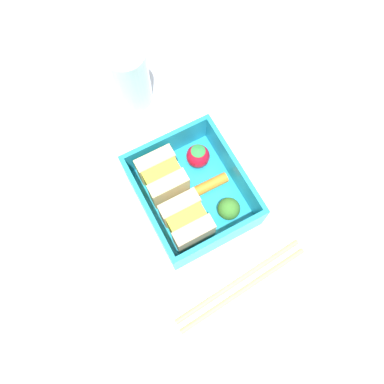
{
  "coord_description": "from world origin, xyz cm",
  "views": [
    {
      "loc": [
        -14.05,
        7.55,
        48.85
      ],
      "look_at": [
        0.0,
        0.0,
        2.7
      ],
      "focal_mm": 35.0,
      "sensor_mm": 36.0,
      "label": 1
    }
  ],
  "objects": [
    {
      "name": "drinking_glass",
      "position": [
        18.29,
        0.35,
        4.87
      ],
      "size": [
        5.47,
        5.47,
        9.74
      ],
      "primitive_type": "cylinder",
      "color": "silver",
      "rests_on": "ground_plane"
    },
    {
      "name": "ground_plane",
      "position": [
        0.0,
        0.0,
        -1.0
      ],
      "size": [
        120.0,
        120.0,
        2.0
      ],
      "primitive_type": "cube",
      "color": "silver"
    },
    {
      "name": "bento_rim",
      "position": [
        0.0,
        0.0,
        3.54
      ],
      "size": [
        15.22,
        13.11,
        4.68
      ],
      "color": "#209DBF",
      "rests_on": "bento_tray"
    },
    {
      "name": "broccoli_floret",
      "position": [
        -4.51,
        -2.83,
        3.7
      ],
      "size": [
        2.86,
        2.86,
        4.11
      ],
      "color": "#97C572",
      "rests_on": "bento_tray"
    },
    {
      "name": "sandwich_center_left",
      "position": [
        3.36,
        2.54,
        3.58
      ],
      "size": [
        5.63,
        5.09,
        4.76
      ],
      "color": "#D7C383",
      "rests_on": "bento_tray"
    },
    {
      "name": "strawberry_far_left",
      "position": [
        4.12,
        -3.13,
        2.92
      ],
      "size": [
        3.19,
        3.19,
        3.79
      ],
      "color": "red",
      "rests_on": "bento_tray"
    },
    {
      "name": "sandwich_left",
      "position": [
        -3.36,
        2.54,
        3.58
      ],
      "size": [
        5.63,
        5.09,
        4.76
      ],
      "color": "#DEB289",
      "rests_on": "bento_tray"
    },
    {
      "name": "bento_tray",
      "position": [
        0.0,
        0.0,
        0.6
      ],
      "size": [
        15.22,
        13.11,
        1.2
      ],
      "primitive_type": "cube",
      "color": "#209DBF",
      "rests_on": "ground_plane"
    },
    {
      "name": "carrot_stick_far_left",
      "position": [
        -0.03,
        -2.57,
        1.92
      ],
      "size": [
        1.49,
        5.28,
        1.44
      ],
      "primitive_type": "cylinder",
      "rotation": [
        1.57,
        0.0,
        6.27
      ],
      "color": "orange",
      "rests_on": "bento_tray"
    },
    {
      "name": "folded_napkin",
      "position": [
        0.26,
        -17.73,
        0.2
      ],
      "size": [
        13.78,
        10.99,
        0.4
      ],
      "primitive_type": "cube",
      "rotation": [
        0.0,
        0.0,
        0.16
      ],
      "color": "white",
      "rests_on": "ground_plane"
    },
    {
      "name": "chopstick_pair",
      "position": [
        -13.22,
        -0.27,
        0.35
      ],
      "size": [
        3.35,
        18.98,
        0.7
      ],
      "color": "tan",
      "rests_on": "ground_plane"
    }
  ]
}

